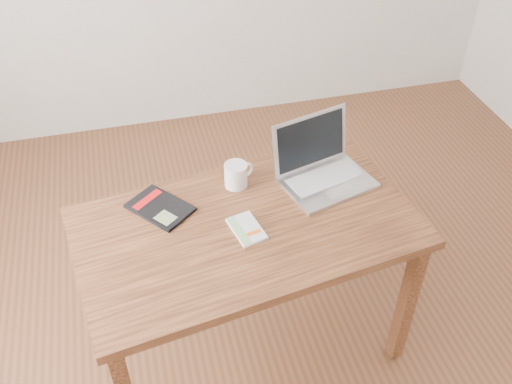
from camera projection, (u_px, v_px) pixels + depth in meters
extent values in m
plane|color=#54301C|center=(292.00, 340.00, 2.64)|extent=(4.00, 4.00, 0.00)
cube|color=#502C18|center=(247.00, 228.00, 2.16)|extent=(1.37, 0.91, 0.04)
cube|color=#502C18|center=(407.00, 303.00, 2.36)|extent=(0.06, 0.06, 0.71)
cube|color=#502C18|center=(95.00, 281.00, 2.45)|extent=(0.06, 0.06, 0.71)
cube|color=#502C18|center=(334.00, 211.00, 2.80)|extent=(0.06, 0.06, 0.71)
cube|color=beige|center=(247.00, 229.00, 2.12)|extent=(0.13, 0.18, 0.01)
cube|color=silver|center=(247.00, 229.00, 2.12)|extent=(0.13, 0.18, 0.01)
cube|color=#80A870|center=(239.00, 230.00, 2.10)|extent=(0.07, 0.16, 0.00)
cube|color=#D9510F|center=(254.00, 233.00, 2.10)|extent=(0.06, 0.03, 0.00)
cube|color=black|center=(160.00, 207.00, 2.21)|extent=(0.28, 0.29, 0.01)
cube|color=#A50B0E|center=(147.00, 199.00, 2.24)|extent=(0.13, 0.11, 0.00)
cube|color=#7E905B|center=(165.00, 218.00, 2.16)|extent=(0.09, 0.09, 0.00)
cube|color=silver|center=(328.00, 183.00, 2.32)|extent=(0.40, 0.33, 0.02)
cube|color=silver|center=(324.00, 177.00, 2.34)|extent=(0.32, 0.20, 0.00)
cube|color=#BCBCC1|center=(339.00, 191.00, 2.27)|extent=(0.12, 0.08, 0.00)
cube|color=silver|center=(310.00, 141.00, 2.34)|extent=(0.35, 0.14, 0.23)
cube|color=black|center=(311.00, 141.00, 2.33)|extent=(0.31, 0.12, 0.20)
cylinder|color=white|center=(236.00, 175.00, 2.29)|extent=(0.09, 0.09, 0.10)
cylinder|color=black|center=(236.00, 166.00, 2.26)|extent=(0.08, 0.08, 0.01)
torus|color=white|center=(246.00, 170.00, 2.32)|extent=(0.07, 0.04, 0.07)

